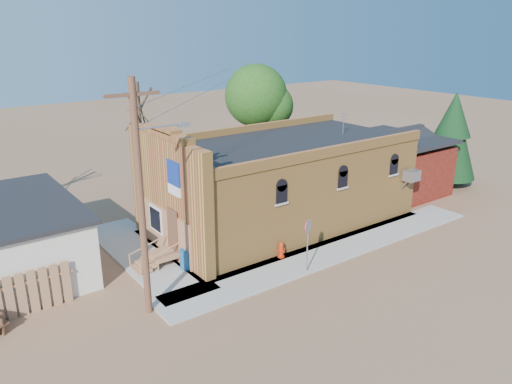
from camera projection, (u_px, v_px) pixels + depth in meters
ground at (324, 266)px, 23.14m from camera, size 120.00×120.00×0.00m
sidewalk_south at (333, 250)px, 24.66m from camera, size 19.00×2.20×0.08m
sidewalk_west at (143, 255)px, 24.18m from camera, size 2.60×10.00×0.08m
brick_bar at (278, 183)px, 27.52m from camera, size 16.40×7.97×6.30m
red_shed at (394, 158)px, 33.08m from camera, size 5.40×6.40×4.30m
wood_fence at (4, 300)px, 18.58m from camera, size 5.20×0.10×1.80m
utility_pole at (142, 196)px, 17.98m from camera, size 3.12×0.26×9.00m
tree_bare_near at (139, 108)px, 29.51m from camera, size 2.80×2.80×7.65m
tree_leafy at (256, 96)px, 34.95m from camera, size 4.40×4.40×8.15m
evergreen_tree at (452, 133)px, 33.72m from camera, size 3.60×3.60×6.50m
fire_hydrant at (281, 250)px, 23.75m from camera, size 0.44×0.42×0.78m
stop_sign at (308, 231)px, 21.89m from camera, size 0.65×0.34×2.55m
trash_barrel at (186, 259)px, 22.65m from camera, size 0.78×0.78×0.91m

